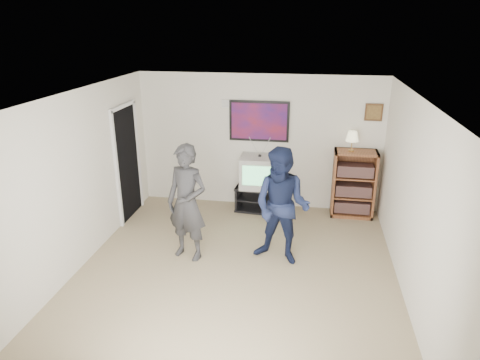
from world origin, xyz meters
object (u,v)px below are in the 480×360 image
(crt_television, at_px, (259,172))
(bookshelf, at_px, (353,184))
(media_stand, at_px, (262,198))
(person_tall, at_px, (187,203))
(person_short, at_px, (282,207))

(crt_television, bearing_deg, bookshelf, -0.13)
(media_stand, xyz_separation_m, person_tall, (-0.88, -1.88, 0.64))
(media_stand, distance_m, crt_television, 0.53)
(media_stand, height_order, bookshelf, bookshelf)
(media_stand, relative_size, crt_television, 1.42)
(bookshelf, height_order, person_tall, person_tall)
(crt_television, distance_m, person_tall, 2.06)
(crt_television, relative_size, bookshelf, 0.56)
(media_stand, height_order, person_short, person_short)
(media_stand, bearing_deg, person_tall, -110.56)
(person_tall, height_order, person_short, person_tall)
(media_stand, xyz_separation_m, crt_television, (-0.05, 0.00, 0.53))
(bookshelf, height_order, person_short, person_short)
(person_tall, xyz_separation_m, person_short, (1.37, 0.11, -0.01))
(media_stand, height_order, crt_television, crt_television)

